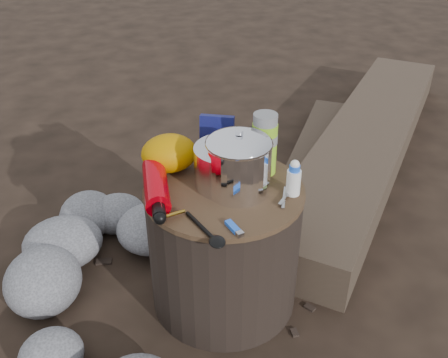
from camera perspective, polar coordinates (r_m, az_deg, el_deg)
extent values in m
plane|color=black|center=(1.79, 0.00, -13.14)|extent=(60.00, 60.00, 0.00)
cylinder|color=black|center=(1.64, 0.00, -7.62)|extent=(0.48, 0.48, 0.45)
cube|color=#403328|center=(2.64, 15.90, 4.03)|extent=(1.65, 1.93, 0.18)
cube|color=#403328|center=(2.53, 10.48, 2.43)|extent=(0.82, 1.14, 0.10)
cylinder|color=silver|center=(1.50, 0.50, 1.48)|extent=(0.21, 0.21, 0.13)
cylinder|color=white|center=(1.45, 1.67, 1.83)|extent=(0.19, 0.19, 0.19)
cylinder|color=#89CA23|center=(1.55, 4.60, 3.97)|extent=(0.08, 0.08, 0.20)
cylinder|color=black|center=(1.63, 3.33, 3.67)|extent=(0.07, 0.07, 0.11)
ellipsoid|color=#BA7A00|center=(1.59, -6.26, 2.93)|extent=(0.18, 0.14, 0.12)
cube|color=navy|center=(1.65, -0.82, 4.84)|extent=(0.11, 0.07, 0.14)
cube|color=blue|center=(1.35, 1.01, -5.44)|extent=(0.04, 0.08, 0.01)
cylinder|color=white|center=(1.48, 7.92, -0.04)|extent=(0.04, 0.04, 0.10)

